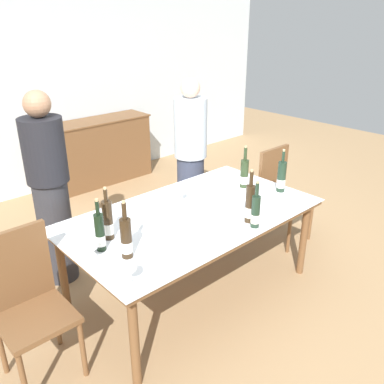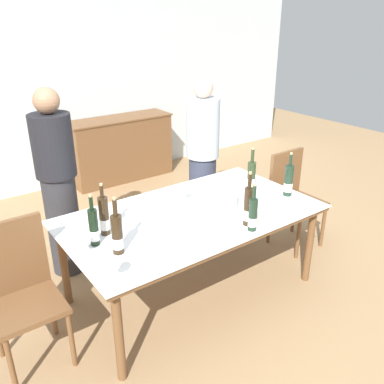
{
  "view_description": "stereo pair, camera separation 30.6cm",
  "coord_description": "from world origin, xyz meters",
  "px_view_note": "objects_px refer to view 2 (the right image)",
  "views": [
    {
      "loc": [
        -1.9,
        -2.07,
        2.13
      ],
      "look_at": [
        0.0,
        0.0,
        0.9
      ],
      "focal_mm": 38.0,
      "sensor_mm": 36.0,
      "label": 1
    },
    {
      "loc": [
        -1.66,
        -2.27,
        2.13
      ],
      "look_at": [
        0.0,
        0.0,
        0.9
      ],
      "focal_mm": 38.0,
      "sensor_mm": 36.0,
      "label": 2
    }
  ],
  "objects_px": {
    "wine_glass_1": "(185,191)",
    "wine_glass_2": "(84,240)",
    "sideboard_cabinet": "(121,149)",
    "wine_glass_0": "(225,183)",
    "wine_bottle_6": "(94,228)",
    "chair_right_end": "(292,192)",
    "ice_bucket": "(222,199)",
    "wine_glass_3": "(115,263)",
    "wine_bottle_5": "(251,176)",
    "person_guest_left": "(203,158)",
    "wine_bottle_1": "(253,215)",
    "wine_bottle_3": "(289,181)",
    "wine_bottle_0": "(117,235)",
    "chair_left_end": "(21,286)",
    "wine_bottle_4": "(104,217)",
    "person_host": "(58,186)",
    "wine_bottle_2": "(248,207)",
    "dining_table": "(192,220)"
  },
  "relations": [
    {
      "from": "wine_glass_1",
      "to": "wine_glass_2",
      "type": "distance_m",
      "value": 1.03
    },
    {
      "from": "sideboard_cabinet",
      "to": "wine_glass_0",
      "type": "xyz_separation_m",
      "value": [
        -0.29,
        -2.54,
        0.4
      ]
    },
    {
      "from": "wine_bottle_6",
      "to": "wine_glass_1",
      "type": "bearing_deg",
      "value": 13.59
    },
    {
      "from": "wine_glass_1",
      "to": "chair_right_end",
      "type": "bearing_deg",
      "value": -6.55
    },
    {
      "from": "ice_bucket",
      "to": "sideboard_cabinet",
      "type": "bearing_deg",
      "value": 79.35
    },
    {
      "from": "wine_glass_0",
      "to": "wine_glass_3",
      "type": "height_order",
      "value": "wine_glass_3"
    },
    {
      "from": "wine_bottle_5",
      "to": "person_guest_left",
      "type": "height_order",
      "value": "person_guest_left"
    },
    {
      "from": "wine_bottle_1",
      "to": "wine_bottle_3",
      "type": "relative_size",
      "value": 0.94
    },
    {
      "from": "sideboard_cabinet",
      "to": "wine_bottle_6",
      "type": "height_order",
      "value": "wine_bottle_6"
    },
    {
      "from": "wine_bottle_0",
      "to": "person_guest_left",
      "type": "distance_m",
      "value": 1.8
    },
    {
      "from": "chair_left_end",
      "to": "wine_bottle_4",
      "type": "bearing_deg",
      "value": 0.91
    },
    {
      "from": "wine_bottle_3",
      "to": "wine_glass_0",
      "type": "relative_size",
      "value": 2.57
    },
    {
      "from": "wine_bottle_4",
      "to": "person_host",
      "type": "bearing_deg",
      "value": 92.47
    },
    {
      "from": "wine_bottle_2",
      "to": "wine_glass_0",
      "type": "relative_size",
      "value": 2.78
    },
    {
      "from": "wine_bottle_3",
      "to": "wine_glass_1",
      "type": "height_order",
      "value": "wine_bottle_3"
    },
    {
      "from": "sideboard_cabinet",
      "to": "chair_right_end",
      "type": "distance_m",
      "value": 2.63
    },
    {
      "from": "wine_glass_0",
      "to": "wine_glass_1",
      "type": "bearing_deg",
      "value": 163.65
    },
    {
      "from": "wine_bottle_0",
      "to": "wine_glass_1",
      "type": "height_order",
      "value": "wine_bottle_0"
    },
    {
      "from": "sideboard_cabinet",
      "to": "person_guest_left",
      "type": "relative_size",
      "value": 0.91
    },
    {
      "from": "wine_bottle_5",
      "to": "ice_bucket",
      "type": "bearing_deg",
      "value": -159.03
    },
    {
      "from": "sideboard_cabinet",
      "to": "wine_bottle_2",
      "type": "bearing_deg",
      "value": -99.53
    },
    {
      "from": "wine_bottle_1",
      "to": "chair_right_end",
      "type": "xyz_separation_m",
      "value": [
        1.09,
        0.55,
        -0.31
      ]
    },
    {
      "from": "wine_bottle_5",
      "to": "wine_glass_1",
      "type": "xyz_separation_m",
      "value": [
        -0.6,
        0.15,
        -0.04
      ]
    },
    {
      "from": "wine_bottle_0",
      "to": "wine_bottle_1",
      "type": "height_order",
      "value": "wine_bottle_0"
    },
    {
      "from": "wine_bottle_0",
      "to": "person_guest_left",
      "type": "relative_size",
      "value": 0.25
    },
    {
      "from": "wine_bottle_1",
      "to": "person_guest_left",
      "type": "distance_m",
      "value": 1.43
    },
    {
      "from": "wine_bottle_2",
      "to": "sideboard_cabinet",
      "type": "bearing_deg",
      "value": 80.47
    },
    {
      "from": "wine_bottle_0",
      "to": "wine_bottle_4",
      "type": "height_order",
      "value": "wine_bottle_0"
    },
    {
      "from": "person_host",
      "to": "person_guest_left",
      "type": "relative_size",
      "value": 1.03
    },
    {
      "from": "wine_glass_1",
      "to": "chair_left_end",
      "type": "distance_m",
      "value": 1.41
    },
    {
      "from": "ice_bucket",
      "to": "wine_bottle_4",
      "type": "xyz_separation_m",
      "value": [
        -0.89,
        0.21,
        0.02
      ]
    },
    {
      "from": "wine_bottle_2",
      "to": "chair_left_end",
      "type": "bearing_deg",
      "value": 162.41
    },
    {
      "from": "sideboard_cabinet",
      "to": "wine_glass_1",
      "type": "height_order",
      "value": "sideboard_cabinet"
    },
    {
      "from": "wine_glass_3",
      "to": "chair_right_end",
      "type": "distance_m",
      "value": 2.22
    },
    {
      "from": "wine_bottle_5",
      "to": "person_host",
      "type": "height_order",
      "value": "person_host"
    },
    {
      "from": "wine_bottle_4",
      "to": "wine_bottle_6",
      "type": "bearing_deg",
      "value": -141.65
    },
    {
      "from": "wine_bottle_5",
      "to": "wine_bottle_6",
      "type": "distance_m",
      "value": 1.49
    },
    {
      "from": "wine_bottle_4",
      "to": "chair_right_end",
      "type": "xyz_separation_m",
      "value": [
        1.96,
        -0.02,
        -0.32
      ]
    },
    {
      "from": "ice_bucket",
      "to": "wine_bottle_4",
      "type": "height_order",
      "value": "wine_bottle_4"
    },
    {
      "from": "wine_bottle_0",
      "to": "wine_bottle_3",
      "type": "height_order",
      "value": "wine_bottle_0"
    },
    {
      "from": "wine_bottle_2",
      "to": "wine_bottle_3",
      "type": "height_order",
      "value": "wine_bottle_2"
    },
    {
      "from": "dining_table",
      "to": "ice_bucket",
      "type": "bearing_deg",
      "value": -27.63
    },
    {
      "from": "wine_bottle_3",
      "to": "wine_glass_2",
      "type": "bearing_deg",
      "value": 175.83
    },
    {
      "from": "wine_bottle_4",
      "to": "wine_glass_0",
      "type": "bearing_deg",
      "value": 1.03
    },
    {
      "from": "dining_table",
      "to": "wine_glass_2",
      "type": "xyz_separation_m",
      "value": [
        -0.89,
        -0.07,
        0.16
      ]
    },
    {
      "from": "wine_bottle_0",
      "to": "chair_right_end",
      "type": "relative_size",
      "value": 0.42
    },
    {
      "from": "ice_bucket",
      "to": "wine_glass_2",
      "type": "height_order",
      "value": "ice_bucket"
    },
    {
      "from": "wine_bottle_3",
      "to": "wine_bottle_0",
      "type": "bearing_deg",
      "value": 179.14
    },
    {
      "from": "wine_bottle_0",
      "to": "chair_left_end",
      "type": "height_order",
      "value": "wine_bottle_0"
    },
    {
      "from": "wine_bottle_1",
      "to": "wine_glass_1",
      "type": "height_order",
      "value": "wine_bottle_1"
    }
  ]
}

